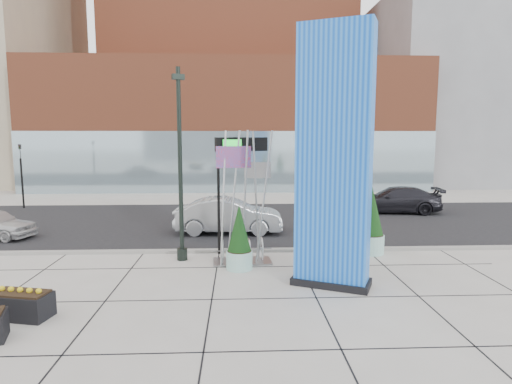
{
  "coord_description": "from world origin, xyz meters",
  "views": [
    {
      "loc": [
        1.76,
        -12.71,
        4.64
      ],
      "look_at": [
        2.39,
        2.0,
        2.69
      ],
      "focal_mm": 30.0,
      "sensor_mm": 36.0,
      "label": 1
    }
  ],
  "objects_px": {
    "blue_pylon": "(334,163)",
    "car_silver_mid": "(229,216)",
    "overhead_street_sign": "(238,154)",
    "lamp_post": "(181,183)",
    "public_art_sculpture": "(242,228)"
  },
  "relations": [
    {
      "from": "blue_pylon",
      "to": "car_silver_mid",
      "type": "relative_size",
      "value": 1.55
    },
    {
      "from": "blue_pylon",
      "to": "overhead_street_sign",
      "type": "xyz_separation_m",
      "value": [
        -2.87,
        3.75,
        0.1
      ]
    },
    {
      "from": "lamp_post",
      "to": "car_silver_mid",
      "type": "bearing_deg",
      "value": 69.21
    },
    {
      "from": "public_art_sculpture",
      "to": "car_silver_mid",
      "type": "distance_m",
      "value": 4.82
    },
    {
      "from": "public_art_sculpture",
      "to": "car_silver_mid",
      "type": "xyz_separation_m",
      "value": [
        -0.61,
        4.76,
        -0.43
      ]
    },
    {
      "from": "public_art_sculpture",
      "to": "blue_pylon",
      "type": "bearing_deg",
      "value": -47.05
    },
    {
      "from": "blue_pylon",
      "to": "lamp_post",
      "type": "height_order",
      "value": "blue_pylon"
    },
    {
      "from": "blue_pylon",
      "to": "car_silver_mid",
      "type": "height_order",
      "value": "blue_pylon"
    },
    {
      "from": "blue_pylon",
      "to": "lamp_post",
      "type": "distance_m",
      "value": 5.88
    },
    {
      "from": "public_art_sculpture",
      "to": "car_silver_mid",
      "type": "relative_size",
      "value": 0.95
    },
    {
      "from": "blue_pylon",
      "to": "lamp_post",
      "type": "relative_size",
      "value": 1.12
    },
    {
      "from": "blue_pylon",
      "to": "overhead_street_sign",
      "type": "height_order",
      "value": "blue_pylon"
    },
    {
      "from": "lamp_post",
      "to": "blue_pylon",
      "type": "bearing_deg",
      "value": -30.53
    },
    {
      "from": "public_art_sculpture",
      "to": "overhead_street_sign",
      "type": "relative_size",
      "value": 1.06
    },
    {
      "from": "blue_pylon",
      "to": "public_art_sculpture",
      "type": "relative_size",
      "value": 1.63
    }
  ]
}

